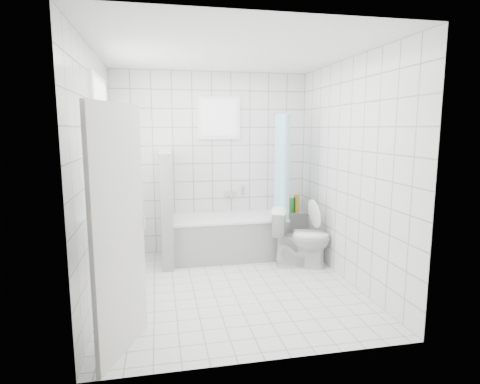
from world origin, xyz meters
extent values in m
plane|color=white|center=(0.00, 0.00, 0.00)|extent=(3.00, 3.00, 0.00)
plane|color=white|center=(0.00, 0.00, 2.60)|extent=(3.00, 3.00, 0.00)
cube|color=white|center=(0.00, 1.50, 1.30)|extent=(2.80, 0.02, 2.60)
cube|color=white|center=(0.00, -1.50, 1.30)|extent=(2.80, 0.02, 2.60)
cube|color=white|center=(-1.40, 0.00, 1.30)|extent=(0.02, 3.00, 2.60)
cube|color=white|center=(1.40, 0.00, 1.30)|extent=(0.02, 3.00, 2.60)
cube|color=white|center=(-1.35, 0.30, 1.60)|extent=(0.01, 0.90, 1.40)
cube|color=white|center=(0.10, 1.46, 1.95)|extent=(0.50, 0.01, 0.50)
cube|color=white|center=(-1.31, 0.30, 0.86)|extent=(0.18, 1.02, 0.08)
cube|color=silver|center=(-1.09, -1.11, 1.00)|extent=(0.35, 0.75, 2.00)
cube|color=white|center=(0.16, 1.12, 0.28)|extent=(1.55, 0.75, 0.55)
cube|color=white|center=(0.16, 1.12, 0.57)|extent=(1.57, 0.77, 0.03)
cube|color=white|center=(-0.69, 1.07, 0.75)|extent=(0.15, 0.85, 1.50)
cube|color=white|center=(1.22, 1.38, 0.28)|extent=(0.40, 0.24, 0.55)
imported|color=white|center=(1.03, 0.54, 0.39)|extent=(0.86, 0.65, 0.77)
cylinder|color=silver|center=(0.89, 1.10, 2.00)|extent=(0.02, 0.80, 0.02)
cube|color=silver|center=(0.26, 1.46, 0.85)|extent=(0.18, 0.06, 0.06)
imported|color=silver|center=(-1.30, 0.31, 0.99)|extent=(0.17, 0.17, 0.18)
imported|color=silver|center=(-1.30, 0.43, 1.03)|extent=(0.11, 0.11, 0.27)
imported|color=#2D8DCB|center=(-1.30, 0.10, 1.00)|extent=(0.11, 0.10, 0.19)
cylinder|color=#189330|center=(1.17, 1.31, 0.67)|extent=(0.06, 0.06, 0.23)
cylinder|color=#1741B8|center=(1.25, 1.39, 0.66)|extent=(0.06, 0.06, 0.23)
cylinder|color=#DB1944|center=(1.19, 1.38, 0.66)|extent=(0.06, 0.06, 0.21)
cylinder|color=gold|center=(1.24, 1.29, 0.69)|extent=(0.06, 0.06, 0.28)
camera|label=1|loc=(-0.78, -4.30, 1.81)|focal=30.00mm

